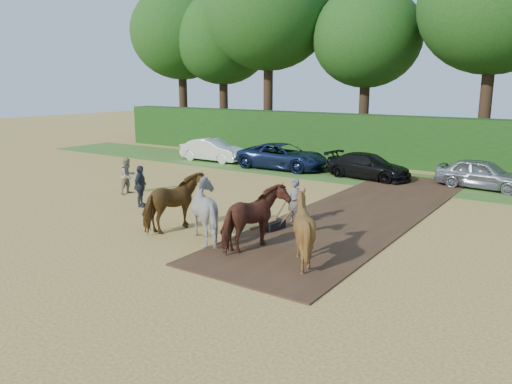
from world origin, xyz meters
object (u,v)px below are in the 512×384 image
(parked_cars, at_px, (407,169))
(spectator_near, at_px, (128,176))
(spectator_far, at_px, (140,186))
(plough_team, at_px, (235,214))

(parked_cars, bearing_deg, spectator_near, -134.62)
(spectator_far, relative_size, parked_cars, 0.05)
(spectator_near, xyz_separation_m, spectator_far, (2.28, -1.37, 0.02))
(plough_team, bearing_deg, parked_cars, 84.46)
(spectator_near, xyz_separation_m, parked_cars, (9.56, 9.69, -0.13))
(plough_team, relative_size, parked_cars, 0.21)
(spectator_far, xyz_separation_m, parked_cars, (7.28, 11.06, -0.15))
(spectator_near, xyz_separation_m, plough_team, (8.32, -3.08, 0.15))
(parked_cars, bearing_deg, plough_team, -95.54)
(plough_team, distance_m, parked_cars, 12.84)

